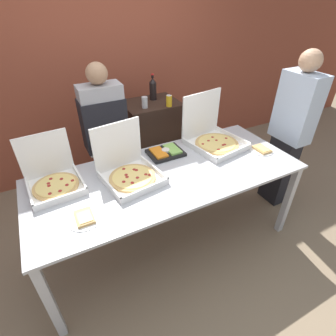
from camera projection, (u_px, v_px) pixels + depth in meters
name	position (u px, v px, depth m)	size (l,w,h in m)	color
ground_plane	(168.00, 239.00, 2.76)	(16.00, 16.00, 0.00)	#847056
brick_wall_behind	(104.00, 65.00, 3.22)	(10.00, 0.06, 2.80)	brown
buffet_table	(168.00, 181.00, 2.33)	(2.36, 0.98, 0.85)	#B7BABF
pizza_box_far_left	(213.00, 136.00, 2.66)	(0.57, 0.58, 0.49)	white
pizza_box_far_right	(129.00, 170.00, 2.18)	(0.50, 0.51, 0.44)	white
pizza_box_near_left	(53.00, 178.00, 2.09)	(0.43, 0.44, 0.40)	white
paper_plate_front_center	(85.00, 218.00, 1.81)	(0.25, 0.25, 0.03)	white
paper_plate_front_right	(262.00, 149.00, 2.59)	(0.23, 0.23, 0.03)	white
veggie_tray	(166.00, 152.00, 2.52)	(0.33, 0.25, 0.05)	black
sideboard_podium	(152.00, 143.00, 3.35)	(0.64, 0.51, 1.09)	black
soda_bottle	(153.00, 89.00, 3.05)	(0.08, 0.08, 0.30)	black
soda_can_silver	(145.00, 102.00, 2.87)	(0.07, 0.07, 0.12)	silver
soda_can_colored	(169.00, 101.00, 2.91)	(0.07, 0.07, 0.12)	gold
person_server_vest	(106.00, 137.00, 2.67)	(0.42, 0.24, 1.66)	black
person_guest_cap	(290.00, 132.00, 2.80)	(0.22, 0.40, 1.74)	black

